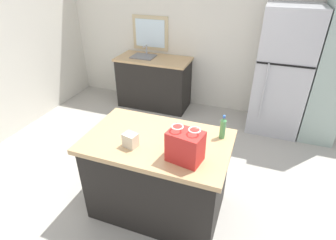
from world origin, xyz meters
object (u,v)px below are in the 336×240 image
at_px(small_box, 130,140).
at_px(bottle, 223,128).
at_px(kitchen_island, 158,175).
at_px(shopping_bag, 185,146).
at_px(tall_cabinet, 333,68).
at_px(refrigerator, 282,72).

bearing_deg(small_box, bottle, 29.48).
height_order(kitchen_island, shopping_bag, shopping_bag).
relative_size(tall_cabinet, small_box, 16.59).
distance_m(refrigerator, shopping_bag, 2.56).
bearing_deg(tall_cabinet, small_box, -128.52).
height_order(refrigerator, tall_cabinet, tall_cabinet).
height_order(refrigerator, shopping_bag, refrigerator).
xyz_separation_m(refrigerator, shopping_bag, (-0.77, -2.44, 0.10)).
height_order(tall_cabinet, shopping_bag, tall_cabinet).
relative_size(refrigerator, tall_cabinet, 0.86).
xyz_separation_m(tall_cabinet, small_box, (-1.93, -2.42, -0.12)).
relative_size(kitchen_island, tall_cabinet, 0.64).
xyz_separation_m(refrigerator, bottle, (-0.53, -1.99, 0.07)).
xyz_separation_m(refrigerator, tall_cabinet, (0.64, 0.00, 0.15)).
bearing_deg(bottle, refrigerator, 75.03).
xyz_separation_m(kitchen_island, bottle, (0.57, 0.24, 0.56)).
bearing_deg(refrigerator, tall_cabinet, 0.02).
relative_size(kitchen_island, bottle, 5.70).
height_order(kitchen_island, tall_cabinet, tall_cabinet).
distance_m(refrigerator, bottle, 2.06).
distance_m(kitchen_island, bottle, 0.84).
bearing_deg(bottle, shopping_bag, -117.88).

